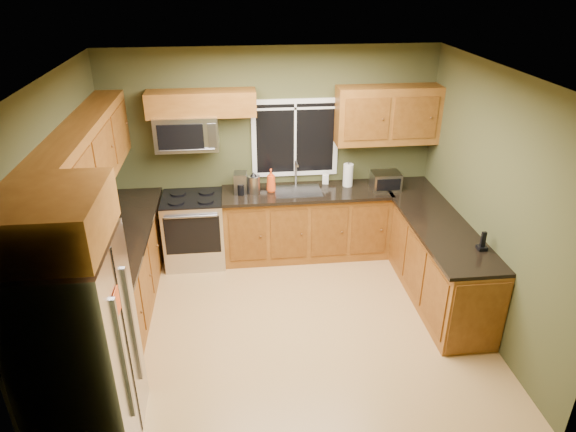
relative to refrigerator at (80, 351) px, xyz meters
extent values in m
plane|color=#B0854D|center=(1.74, 1.30, -0.90)|extent=(4.20, 4.20, 0.00)
plane|color=white|center=(1.74, 1.30, 1.80)|extent=(4.20, 4.20, 0.00)
plane|color=#3F4224|center=(1.74, 3.10, 0.45)|extent=(4.20, 0.00, 4.20)
plane|color=#3F4224|center=(1.74, -0.50, 0.45)|extent=(4.20, 0.00, 4.20)
plane|color=#3F4224|center=(-0.36, 1.30, 0.45)|extent=(0.00, 3.60, 3.60)
plane|color=#3F4224|center=(3.84, 1.30, 0.45)|extent=(0.00, 3.60, 3.60)
cube|color=white|center=(2.04, 3.09, 0.65)|extent=(1.12, 0.03, 1.02)
cube|color=black|center=(2.04, 3.08, 0.65)|extent=(1.00, 0.01, 0.90)
cube|color=white|center=(2.04, 3.07, 0.65)|extent=(0.03, 0.01, 0.90)
cube|color=white|center=(2.04, 3.07, 1.04)|extent=(1.00, 0.01, 0.03)
cube|color=brown|center=(-0.06, 1.78, -0.45)|extent=(0.60, 2.65, 0.90)
cube|color=black|center=(-0.04, 1.78, 0.02)|extent=(0.65, 2.65, 0.04)
cube|color=brown|center=(2.15, 2.80, -0.45)|extent=(2.17, 0.60, 0.90)
cube|color=black|center=(2.15, 2.78, 0.02)|extent=(2.17, 0.65, 0.04)
cube|color=brown|center=(3.54, 1.85, -0.45)|extent=(0.60, 2.50, 0.90)
cube|color=brown|center=(3.54, 0.59, -0.45)|extent=(0.56, 0.02, 0.82)
cube|color=black|center=(3.51, 1.85, 0.02)|extent=(0.65, 2.50, 0.04)
cube|color=brown|center=(-0.20, 1.78, 0.96)|extent=(0.33, 2.65, 0.72)
cube|color=brown|center=(0.89, 2.94, 1.17)|extent=(1.30, 0.33, 0.30)
cube|color=brown|center=(3.19, 2.94, 0.96)|extent=(1.30, 0.33, 0.72)
cube|color=brown|center=(0.00, 0.00, 1.13)|extent=(0.72, 0.90, 0.38)
cube|color=#B7B7BC|center=(0.00, 0.00, 0.00)|extent=(0.72, 0.90, 1.80)
cube|color=slate|center=(0.37, -0.20, 0.05)|extent=(0.03, 0.04, 1.10)
cube|color=slate|center=(0.37, 0.20, 0.05)|extent=(0.03, 0.04, 1.10)
cube|color=black|center=(0.36, 0.00, 0.00)|extent=(0.01, 0.02, 1.78)
cube|color=#E24715|center=(0.37, -0.10, 0.50)|extent=(0.01, 0.14, 0.20)
cube|color=#B7B7BC|center=(0.69, 2.78, -0.45)|extent=(0.76, 0.65, 0.90)
cube|color=black|center=(0.69, 2.78, 0.00)|extent=(0.76, 0.64, 0.03)
cube|color=black|center=(0.69, 2.45, -0.35)|extent=(0.68, 0.02, 0.50)
cylinder|color=slate|center=(0.69, 2.43, -0.08)|extent=(0.64, 0.04, 0.04)
cylinder|color=black|center=(0.51, 2.64, 0.03)|extent=(0.20, 0.20, 0.01)
cylinder|color=black|center=(0.87, 2.64, 0.03)|extent=(0.20, 0.20, 0.01)
cylinder|color=black|center=(0.51, 2.92, 0.03)|extent=(0.20, 0.20, 0.01)
cylinder|color=black|center=(0.87, 2.92, 0.03)|extent=(0.20, 0.20, 0.01)
cube|color=#B7B7BC|center=(0.69, 2.91, 0.83)|extent=(0.76, 0.38, 0.42)
cube|color=black|center=(0.63, 2.72, 0.83)|extent=(0.54, 0.01, 0.30)
cube|color=slate|center=(1.00, 2.72, 0.83)|extent=(0.10, 0.01, 0.30)
cylinder|color=slate|center=(0.69, 2.70, 0.67)|extent=(0.66, 0.02, 0.02)
cube|color=slate|center=(2.04, 2.78, 0.03)|extent=(0.60, 0.42, 0.02)
cylinder|color=#B7B7BC|center=(2.04, 2.98, 0.21)|extent=(0.03, 0.03, 0.34)
cylinder|color=#B7B7BC|center=(2.04, 2.90, 0.37)|extent=(0.03, 0.18, 0.03)
cube|color=#B7B7BC|center=(3.18, 2.73, 0.15)|extent=(0.37, 0.28, 0.23)
cube|color=black|center=(3.18, 2.59, 0.15)|extent=(0.31, 0.01, 0.15)
cube|color=slate|center=(1.31, 2.82, 0.17)|extent=(0.17, 0.21, 0.27)
cylinder|color=black|center=(1.31, 2.75, 0.11)|extent=(0.10, 0.10, 0.14)
cylinder|color=#B7B7BC|center=(1.48, 2.78, 0.16)|extent=(0.19, 0.19, 0.23)
cone|color=black|center=(1.48, 2.78, 0.29)|extent=(0.12, 0.12, 0.06)
cylinder|color=white|center=(2.71, 2.89, 0.19)|extent=(0.17, 0.17, 0.30)
cylinder|color=slate|center=(2.71, 2.89, 0.35)|extent=(0.03, 0.03, 0.04)
imported|color=#E24715|center=(1.70, 2.81, 0.19)|extent=(0.13, 0.13, 0.30)
imported|color=white|center=(2.44, 3.00, 0.13)|extent=(0.10, 0.10, 0.18)
cube|color=black|center=(3.72, 1.08, 0.06)|extent=(0.09, 0.09, 0.04)
cube|color=black|center=(3.72, 1.08, 0.16)|extent=(0.05, 0.03, 0.16)
camera|label=1|loc=(1.25, -3.22, 2.67)|focal=32.00mm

